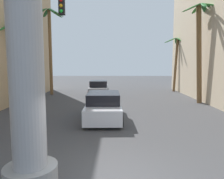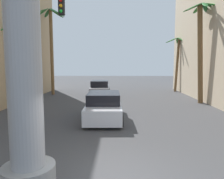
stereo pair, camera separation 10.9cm
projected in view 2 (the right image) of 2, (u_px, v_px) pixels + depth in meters
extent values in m
plane|color=#424244|center=(114.00, 108.00, 16.00)|extent=(91.63, 91.63, 0.00)
cylinder|color=gray|center=(29.00, 179.00, 5.40)|extent=(1.30, 1.30, 0.70)
cube|color=black|center=(62.00, 6.00, 9.29)|extent=(0.24, 0.24, 0.70)
sphere|color=red|center=(61.00, 0.00, 9.14)|extent=(0.14, 0.14, 0.14)
sphere|color=yellow|center=(61.00, 6.00, 9.16)|extent=(0.14, 0.14, 0.14)
sphere|color=green|center=(61.00, 11.00, 9.19)|extent=(0.14, 0.14, 0.14)
cylinder|color=black|center=(91.00, 108.00, 14.37)|extent=(0.24, 0.65, 0.64)
cylinder|color=black|center=(119.00, 108.00, 14.37)|extent=(0.24, 0.65, 0.64)
cylinder|color=black|center=(84.00, 121.00, 11.09)|extent=(0.24, 0.65, 0.64)
cylinder|color=black|center=(121.00, 121.00, 11.10)|extent=(0.24, 0.65, 0.64)
cube|color=silver|center=(104.00, 109.00, 12.70)|extent=(2.09, 4.77, 0.80)
cube|color=black|center=(104.00, 98.00, 12.63)|extent=(1.87, 2.64, 0.60)
cylinder|color=black|center=(93.00, 91.00, 23.71)|extent=(0.24, 0.65, 0.64)
cylinder|color=black|center=(109.00, 91.00, 23.72)|extent=(0.24, 0.65, 0.64)
cylinder|color=black|center=(90.00, 95.00, 20.70)|extent=(0.24, 0.65, 0.64)
cylinder|color=black|center=(108.00, 95.00, 20.70)|extent=(0.24, 0.65, 0.64)
cube|color=#99999E|center=(100.00, 90.00, 22.18)|extent=(1.95, 4.39, 0.80)
cube|color=black|center=(100.00, 83.00, 22.10)|extent=(1.75, 2.44, 0.60)
cylinder|color=brown|center=(177.00, 65.00, 25.54)|extent=(0.58, 0.35, 6.16)
ellipsoid|color=#295C2D|center=(184.00, 40.00, 25.29)|extent=(1.46, 0.44, 0.58)
ellipsoid|color=#29722D|center=(178.00, 41.00, 26.04)|extent=(0.81, 1.43, 0.72)
ellipsoid|color=#2D742D|center=(171.00, 40.00, 25.81)|extent=(1.37, 1.15, 0.58)
ellipsoid|color=#2D652D|center=(173.00, 40.00, 24.97)|extent=(1.40, 1.08, 0.60)
ellipsoid|color=#2E6F2D|center=(182.00, 40.00, 24.70)|extent=(0.95, 1.38, 0.78)
cylinder|color=brown|center=(52.00, 53.00, 22.87)|extent=(0.39, 0.47, 8.73)
ellipsoid|color=#30672D|center=(58.00, 13.00, 22.20)|extent=(1.64, 0.64, 1.03)
ellipsoid|color=#2E682D|center=(57.00, 13.00, 23.05)|extent=(1.36, 1.58, 0.71)
ellipsoid|color=#23602D|center=(47.00, 13.00, 23.12)|extent=(1.26, 1.67, 0.63)
ellipsoid|color=#2A762D|center=(41.00, 13.00, 22.42)|extent=(1.60, 0.39, 1.04)
ellipsoid|color=#2C642D|center=(42.00, 11.00, 21.68)|extent=(1.31, 1.55, 0.87)
ellipsoid|color=#22612D|center=(53.00, 10.00, 21.65)|extent=(1.33, 1.57, 0.79)
cylinder|color=brown|center=(20.00, 66.00, 16.64)|extent=(0.68, 0.45, 6.08)
ellipsoid|color=#2B712D|center=(26.00, 27.00, 16.12)|extent=(1.44, 0.38, 0.61)
ellipsoid|color=#2D6E2D|center=(25.00, 29.00, 16.73)|extent=(1.08, 1.35, 0.75)
ellipsoid|color=#30702D|center=(13.00, 28.00, 16.70)|extent=(1.21, 1.36, 0.49)
ellipsoid|color=#245C2D|center=(7.00, 27.00, 16.22)|extent=(1.46, 0.50, 0.62)
ellipsoid|color=#22722D|center=(7.00, 27.00, 15.47)|extent=(0.86, 1.37, 0.85)
ellipsoid|color=#21652D|center=(16.00, 26.00, 15.47)|extent=(0.94, 1.38, 0.80)
cylinder|color=brown|center=(200.00, 55.00, 17.64)|extent=(0.77, 0.46, 7.84)
ellipsoid|color=#295E2D|center=(212.00, 7.00, 17.06)|extent=(1.51, 0.46, 0.66)
ellipsoid|color=#1F5E2D|center=(206.00, 9.00, 17.63)|extent=(1.18, 1.40, 0.67)
ellipsoid|color=#2E792D|center=(198.00, 9.00, 17.79)|extent=(0.57, 1.55, 0.53)
ellipsoid|color=#316C2D|center=(192.00, 8.00, 17.27)|extent=(1.52, 0.77, 0.67)
ellipsoid|color=#2C652D|center=(195.00, 6.00, 16.78)|extent=(1.48, 0.86, 0.75)
ellipsoid|color=#22692D|center=(205.00, 4.00, 16.28)|extent=(0.60, 1.50, 0.74)
ellipsoid|color=#2D782D|center=(213.00, 5.00, 16.49)|extent=(1.34, 1.29, 0.60)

